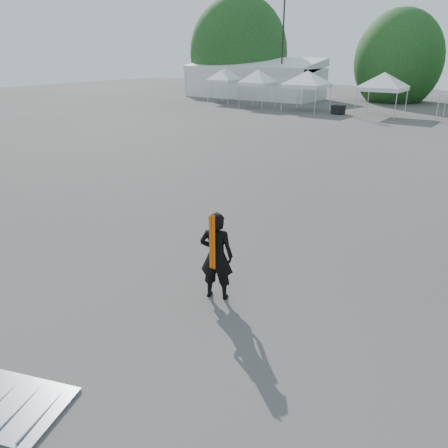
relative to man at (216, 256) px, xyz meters
The scene contains 11 objects.
ground 2.27m from the man, 90.31° to the left, with size 120.00×120.00×0.00m, color #474442.
marquee 43.12m from the man, 120.70° to the left, with size 15.00×6.25×4.23m.
light_pole_west 40.60m from the man, 116.54° to the left, with size 0.60×0.25×10.30m.
tree_far_w 47.90m from the man, 122.99° to the left, with size 4.80×4.80×7.30m.
tree_mid_w 42.93m from the man, 100.78° to the left, with size 4.16×4.16×6.33m.
tent_a 37.84m from the man, 124.90° to the left, with size 3.75×3.75×3.88m.
tent_b 33.96m from the man, 119.74° to the left, with size 3.79×3.79×3.88m.
tent_c 32.09m from the man, 112.12° to the left, with size 4.69×4.69×3.88m.
tent_d 30.85m from the man, 100.82° to the left, with size 4.65×4.65×3.88m.
man is the anchor object (origin of this frame).
crate_west 30.37m from the man, 106.92° to the left, with size 0.93×0.72×0.72m, color black.
Camera 1 is at (4.74, -8.50, 4.80)m, focal length 35.00 mm.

